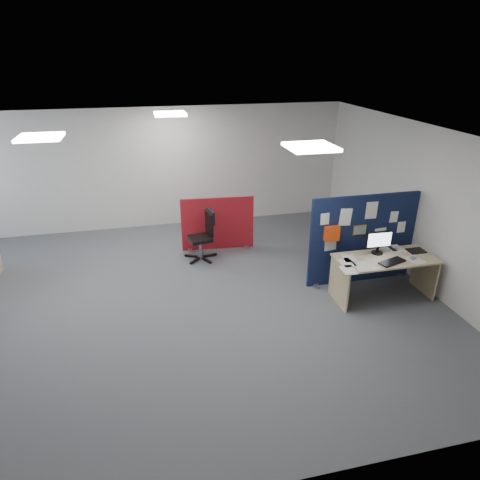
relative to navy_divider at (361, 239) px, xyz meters
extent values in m
plane|color=#56595E|center=(-3.46, 0.02, -0.80)|extent=(9.00, 9.00, 0.00)
cube|color=white|center=(-3.46, 0.02, 1.90)|extent=(9.00, 7.00, 0.02)
cube|color=silver|center=(-3.46, 3.52, 0.55)|extent=(9.00, 0.02, 2.70)
cube|color=silver|center=(-3.46, -3.48, 0.55)|extent=(9.00, 0.02, 2.70)
cube|color=silver|center=(1.04, 0.02, 0.55)|extent=(0.02, 7.00, 2.70)
cube|color=white|center=(-1.46, -0.98, 1.87)|extent=(0.60, 0.60, 0.04)
cube|color=white|center=(-4.96, 0.52, 1.87)|extent=(0.60, 0.60, 0.04)
cube|color=white|center=(-2.96, 2.52, 1.87)|extent=(0.60, 0.60, 0.04)
cube|color=#0E1335|center=(0.02, 0.00, 0.00)|extent=(1.95, 0.06, 1.61)
cube|color=gray|center=(-0.80, 0.00, -0.78)|extent=(0.08, 0.30, 0.04)
cube|color=gray|center=(0.84, 0.00, -0.78)|extent=(0.08, 0.30, 0.04)
cube|color=white|center=(-0.73, -0.03, 0.45)|extent=(0.15, 0.01, 0.20)
cube|color=white|center=(-0.36, -0.03, 0.46)|extent=(0.21, 0.01, 0.30)
cube|color=white|center=(0.10, -0.03, 0.54)|extent=(0.21, 0.01, 0.30)
cube|color=white|center=(0.55, -0.03, 0.38)|extent=(0.15, 0.01, 0.20)
cube|color=white|center=(-0.59, -0.03, 0.02)|extent=(0.21, 0.01, 0.30)
cube|color=white|center=(0.33, -0.03, 0.04)|extent=(0.21, 0.01, 0.30)
cube|color=white|center=(0.72, -0.03, 0.17)|extent=(0.15, 0.01, 0.20)
cube|color=gold|center=(-0.08, -0.03, 0.20)|extent=(0.24, 0.01, 0.18)
cube|color=#DF3E0E|center=(-0.61, -0.08, 0.20)|extent=(0.25, 0.10, 0.25)
cube|color=tan|center=(0.12, -0.61, -0.09)|extent=(1.62, 0.72, 0.03)
cube|color=tan|center=(-0.66, -0.61, -0.45)|extent=(0.03, 0.66, 0.70)
cube|color=tan|center=(0.90, -0.61, -0.45)|extent=(0.03, 0.66, 0.70)
cube|color=tan|center=(0.12, -0.28, -0.25)|extent=(1.46, 0.02, 0.30)
cylinder|color=black|center=(0.07, -0.42, -0.06)|extent=(0.18, 0.18, 0.02)
cube|color=black|center=(0.07, -0.42, -0.01)|extent=(0.04, 0.03, 0.09)
cube|color=black|center=(0.07, -0.42, 0.18)|extent=(0.44, 0.05, 0.28)
cube|color=white|center=(0.07, -0.44, 0.18)|extent=(0.40, 0.02, 0.24)
cube|color=black|center=(0.12, -0.79, -0.06)|extent=(0.48, 0.31, 0.02)
cube|color=gray|center=(0.52, -0.75, -0.06)|extent=(0.11, 0.09, 0.03)
cube|color=black|center=(0.74, -0.50, -0.07)|extent=(0.28, 0.22, 0.01)
cube|color=maroon|center=(-2.19, 1.90, -0.25)|extent=(1.48, 0.18, 1.11)
cube|color=gray|center=(-2.78, 1.90, -0.78)|extent=(0.08, 0.30, 0.04)
cube|color=gray|center=(-1.60, 1.90, -0.78)|extent=(0.08, 0.30, 0.04)
cube|color=black|center=(-2.42, 1.53, -0.77)|extent=(0.28, 0.09, 0.04)
cube|color=black|center=(-2.58, 1.70, -0.77)|extent=(0.09, 0.28, 0.04)
cube|color=black|center=(-2.79, 1.59, -0.77)|extent=(0.26, 0.16, 0.04)
cube|color=black|center=(-2.75, 1.36, -0.77)|extent=(0.22, 0.23, 0.04)
cube|color=black|center=(-2.52, 1.32, -0.77)|extent=(0.17, 0.26, 0.04)
cylinder|color=gray|center=(-2.61, 1.50, -0.58)|extent=(0.05, 0.05, 0.38)
cube|color=black|center=(-2.61, 1.50, -0.37)|extent=(0.48, 0.48, 0.06)
cube|color=black|center=(-2.42, 1.53, -0.08)|extent=(0.11, 0.38, 0.45)
cube|color=black|center=(-2.38, 1.54, 0.06)|extent=(0.11, 0.35, 0.27)
cube|color=white|center=(-0.57, -0.62, -0.07)|extent=(0.24, 0.32, 0.00)
cube|color=white|center=(-0.46, -0.49, -0.07)|extent=(0.25, 0.33, 0.00)
cube|color=white|center=(0.54, -0.79, -0.07)|extent=(0.25, 0.33, 0.00)
cube|color=white|center=(-0.66, -0.86, -0.07)|extent=(0.23, 0.32, 0.00)
cube|color=white|center=(0.34, -0.29, -0.07)|extent=(0.24, 0.32, 0.00)
cube|color=white|center=(-0.40, -0.79, -0.07)|extent=(0.24, 0.32, 0.00)
cube|color=white|center=(0.48, -0.34, -0.07)|extent=(0.22, 0.31, 0.00)
camera|label=1|loc=(-3.59, -6.10, 3.01)|focal=32.00mm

